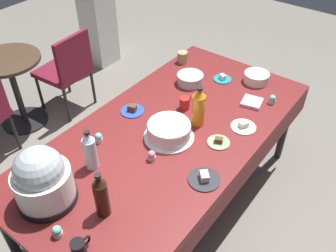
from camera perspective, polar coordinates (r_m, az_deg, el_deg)
The scene contains 25 objects.
ground at distance 2.95m, azimuth 0.00°, elevation -11.98°, with size 9.00×9.00×0.00m, color slate.
potluck_table at distance 2.45m, azimuth 0.00°, elevation -2.01°, with size 2.20×1.10×0.75m.
frosted_layer_cake at distance 2.33m, azimuth 0.15°, elevation -0.80°, with size 0.33×0.33×0.11m.
slow_cooker at distance 2.00m, azimuth -19.15°, elevation -7.89°, with size 0.32×0.32×0.36m.
glass_salad_bowl at distance 2.86m, azimuth 3.49°, elevation 7.39°, with size 0.21×0.21×0.08m, color #B2C6BC.
ceramic_snack_bowl at distance 2.96m, azimuth 13.70°, elevation 7.41°, with size 0.20×0.20×0.08m, color silver.
dessert_plate_sage at distance 2.34m, azimuth 7.94°, elevation -2.47°, with size 0.15×0.15×0.04m.
dessert_plate_charcoal at distance 2.11m, azimuth 5.70°, elevation -8.18°, with size 0.19×0.19×0.05m.
dessert_plate_cobalt at distance 2.58m, azimuth -5.62°, elevation 2.52°, with size 0.17×0.17×0.05m.
dessert_plate_teal at distance 2.94m, azimuth 8.54°, elevation 7.39°, with size 0.14×0.14×0.04m.
dessert_plate_cream at distance 2.49m, azimuth 11.75°, elevation -0.02°, with size 0.17×0.17×0.05m.
cupcake_mint at distance 2.75m, azimuth 16.03°, elevation 4.02°, with size 0.05×0.05×0.07m.
cupcake_lemon at distance 2.36m, azimuth -10.84°, elevation -1.83°, with size 0.05×0.05×0.07m.
cupcake_berry at distance 2.20m, azimuth -2.59°, elevation -4.67°, with size 0.05×0.05×0.07m.
cupcake_rose at distance 1.94m, azimuth -16.99°, elevation -15.57°, with size 0.05×0.05×0.07m.
soda_bottle_orange_juice at distance 2.40m, azimuth 4.82°, elevation 2.91°, with size 0.09×0.09×0.29m.
soda_bottle_water at distance 2.14m, azimuth -12.14°, elevation -3.83°, with size 0.08×0.08×0.28m.
soda_bottle_cola at distance 1.89m, azimuth -10.44°, elevation -10.73°, with size 0.08×0.08×0.29m.
coffee_mug_tan at distance 3.14m, azimuth 2.33°, elevation 10.78°, with size 0.13×0.09×0.09m.
coffee_mug_red at distance 2.59m, azimuth 2.67°, elevation 3.66°, with size 0.11×0.07×0.09m.
coffee_mug_black at distance 1.84m, azimuth -13.78°, elevation -18.10°, with size 0.11×0.07×0.09m.
paper_napkin_stack at distance 2.72m, azimuth 13.04°, elevation 3.67°, with size 0.14×0.14×0.02m, color pink.
maroon_chair_right at distance 3.71m, azimuth -15.56°, elevation 8.83°, with size 0.47×0.47×0.85m.
round_cafe_table at distance 3.68m, azimuth -23.21°, elevation 6.71°, with size 0.60×0.60×0.72m.
water_cooler at distance 4.51m, azimuth -11.06°, elevation 16.61°, with size 0.32×0.32×1.24m.
Camera 1 is at (-1.45, -1.10, 2.33)m, focal length 38.84 mm.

